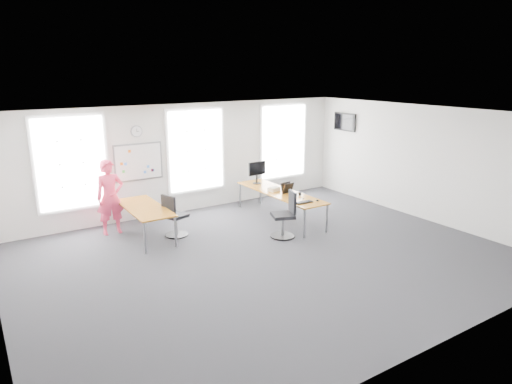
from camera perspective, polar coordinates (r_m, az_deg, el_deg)
floor at (r=9.85m, az=1.32°, el=-8.16°), size 10.00×10.00×0.00m
ceiling at (r=9.09m, az=1.44°, el=9.49°), size 10.00×10.00×0.00m
wall_back at (r=12.78m, az=-8.76°, el=4.18°), size 10.00×0.00×10.00m
wall_front at (r=6.61m, az=21.38°, el=-7.21°), size 10.00×0.00×10.00m
wall_right at (r=12.78m, az=20.31°, el=3.40°), size 0.00×10.00×10.00m
window_left at (r=11.84m, az=-22.09°, el=3.35°), size 1.60×0.06×2.20m
window_mid at (r=12.84m, az=-7.51°, el=5.18°), size 1.60×0.06×2.20m
window_right at (r=14.36m, az=3.42°, el=6.34°), size 1.60×0.06×2.20m
desk_right at (r=12.09m, az=3.03°, el=-0.19°), size 0.82×3.08×0.75m
desk_left at (r=11.06m, az=-13.77°, el=-2.14°), size 0.83×2.07×0.75m
chair_right at (r=10.87m, az=3.71°, el=-3.16°), size 0.65×0.65×1.11m
chair_left at (r=11.06m, az=-10.22°, el=-3.22°), size 0.60×0.60×1.04m
person at (r=11.50m, az=-17.76°, el=-0.62°), size 0.67×0.45×1.83m
whiteboard at (r=12.27m, az=-14.47°, el=3.65°), size 1.20×0.03×0.90m
wall_clock at (r=12.14m, az=-14.72°, el=7.35°), size 0.30×0.04×0.30m
tv at (r=14.60m, az=11.04°, el=8.61°), size 0.06×0.90×0.55m
keyboard at (r=11.13m, az=6.03°, el=-1.30°), size 0.45×0.18×0.02m
mouse at (r=11.29m, az=7.68°, el=-1.06°), size 0.07×0.11×0.04m
lens_cap at (r=11.45m, az=5.90°, el=-0.85°), size 0.07×0.07×0.01m
headphones at (r=11.69m, az=5.23°, el=-0.30°), size 0.17×0.09×0.10m
laptop_sleeve at (r=11.92m, az=3.91°, el=0.51°), size 0.36×0.24×0.28m
paper_stack at (r=12.14m, az=2.25°, el=0.37°), size 0.32×0.27×0.10m
monitor at (r=12.81m, az=0.13°, el=2.69°), size 0.57×0.23×0.63m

